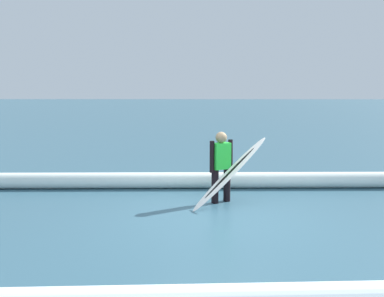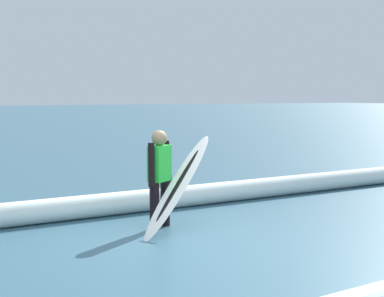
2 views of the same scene
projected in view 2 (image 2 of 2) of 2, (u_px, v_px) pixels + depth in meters
name	position (u px, v px, depth m)	size (l,w,h in m)	color
ground_plane	(194.00, 242.00, 7.49)	(198.33, 198.33, 0.00)	#345B6D
surfer	(160.00, 173.00, 8.26)	(0.46, 0.37, 1.39)	black
surfboard	(178.00, 185.00, 8.13)	(1.56, 1.04, 1.30)	white
wave_crest_foreground	(82.00, 207.00, 8.91)	(0.36, 0.36, 18.91)	white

